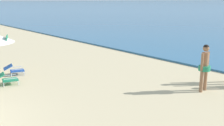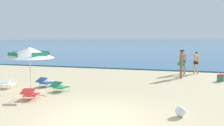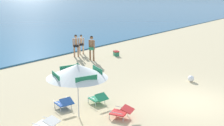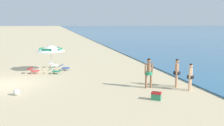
# 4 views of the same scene
# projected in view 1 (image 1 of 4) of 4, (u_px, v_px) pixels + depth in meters

# --- Properties ---
(lounge_chair_under_umbrella) EXTENTS (0.74, 0.99, 0.52)m
(lounge_chair_under_umbrella) POSITION_uv_depth(u_px,v_px,m) (14.00, 69.00, 12.39)
(lounge_chair_under_umbrella) COLOR #1E4799
(lounge_chair_under_umbrella) RESTS_ON ground
(lounge_chair_beside_umbrella) EXTENTS (0.72, 0.98, 0.52)m
(lounge_chair_beside_umbrella) POSITION_uv_depth(u_px,v_px,m) (7.00, 78.00, 10.97)
(lounge_chair_beside_umbrella) COLOR #1E7F56
(lounge_chair_beside_umbrella) RESTS_ON ground
(person_wading_in) EXTENTS (0.44, 0.54, 1.81)m
(person_wading_in) POSITION_uv_depth(u_px,v_px,m) (205.00, 65.00, 10.06)
(person_wading_in) COLOR #8C6042
(person_wading_in) RESTS_ON ground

